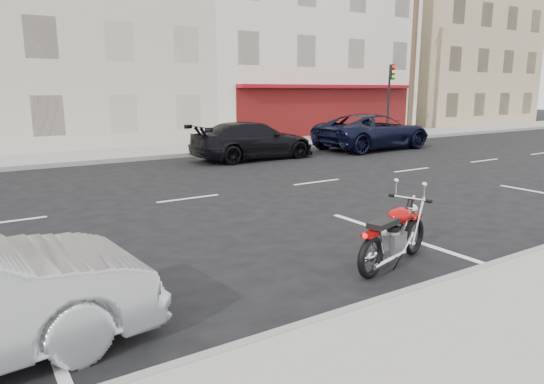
{
  "coord_description": "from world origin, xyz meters",
  "views": [
    {
      "loc": [
        -6.56,
        -10.86,
        2.62
      ],
      "look_at": [
        -1.9,
        -3.63,
        0.8
      ],
      "focal_mm": 32.0,
      "sensor_mm": 36.0,
      "label": 1
    }
  ],
  "objects": [
    {
      "name": "ground",
      "position": [
        0.0,
        0.0,
        0.0
      ],
      "size": [
        120.0,
        120.0,
        0.0
      ],
      "primitive_type": "plane",
      "color": "black",
      "rests_on": "ground"
    },
    {
      "name": "sidewalk_far",
      "position": [
        -5.0,
        8.7,
        0.07
      ],
      "size": [
        80.0,
        3.4,
        0.15
      ],
      "primitive_type": "cube",
      "color": "gray",
      "rests_on": "ground"
    },
    {
      "name": "curb_near",
      "position": [
        -5.0,
        -7.0,
        0.08
      ],
      "size": [
        80.0,
        0.12,
        0.16
      ],
      "primitive_type": "cube",
      "color": "gray",
      "rests_on": "ground"
    },
    {
      "name": "curb_far",
      "position": [
        -5.0,
        7.0,
        0.08
      ],
      "size": [
        80.0,
        0.12,
        0.16
      ],
      "primitive_type": "cube",
      "color": "gray",
      "rests_on": "ground"
    },
    {
      "name": "bldg_cream",
      "position": [
        -2.0,
        16.3,
        5.75
      ],
      "size": [
        12.0,
        12.0,
        11.5
      ],
      "primitive_type": "cube",
      "color": "#BFB2A0",
      "rests_on": "ground"
    },
    {
      "name": "bldg_corner",
      "position": [
        11.0,
        16.3,
        6.25
      ],
      "size": [
        14.0,
        12.0,
        12.5
      ],
      "primitive_type": "cube",
      "color": "beige",
      "rests_on": "ground"
    },
    {
      "name": "bldg_far_east",
      "position": [
        26.0,
        16.3,
        5.5
      ],
      "size": [
        12.0,
        12.0,
        11.0
      ],
      "primitive_type": "cube",
      "color": "tan",
      "rests_on": "ground"
    },
    {
      "name": "utility_pole",
      "position": [
        15.5,
        8.6,
        4.74
      ],
      "size": [
        1.8,
        0.3,
        9.0
      ],
      "color": "#422D1E",
      "rests_on": "sidewalk_far"
    },
    {
      "name": "traffic_light",
      "position": [
        13.5,
        8.33,
        2.56
      ],
      "size": [
        0.26,
        0.3,
        3.8
      ],
      "color": "black",
      "rests_on": "sidewalk_far"
    },
    {
      "name": "fire_hydrant",
      "position": [
        12.0,
        8.5,
        0.53
      ],
      "size": [
        0.2,
        0.2,
        0.72
      ],
      "color": "beige",
      "rests_on": "sidewalk_far"
    },
    {
      "name": "motorcycle",
      "position": [
        -0.56,
        -5.8,
        0.45
      ],
      "size": [
        1.92,
        0.82,
        0.99
      ],
      "rotation": [
        0.0,
        0.0,
        0.27
      ],
      "color": "black",
      "rests_on": "ground"
    },
    {
      "name": "suv_far",
      "position": [
        9.02,
        4.95,
        0.79
      ],
      "size": [
        5.79,
        2.91,
        1.57
      ],
      "primitive_type": "imported",
      "rotation": [
        0.0,
        0.0,
        1.62
      ],
      "color": "black",
      "rests_on": "ground"
    },
    {
      "name": "car_far",
      "position": [
        2.86,
        5.06,
        0.72
      ],
      "size": [
        4.98,
        2.11,
        1.43
      ],
      "primitive_type": "imported",
      "rotation": [
        0.0,
        0.0,
        1.59
      ],
      "color": "black",
      "rests_on": "ground"
    }
  ]
}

